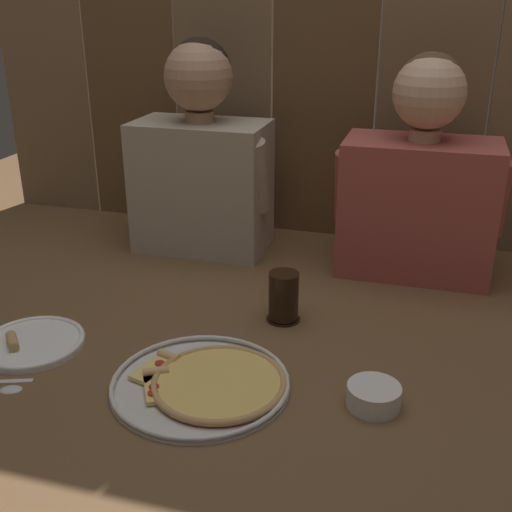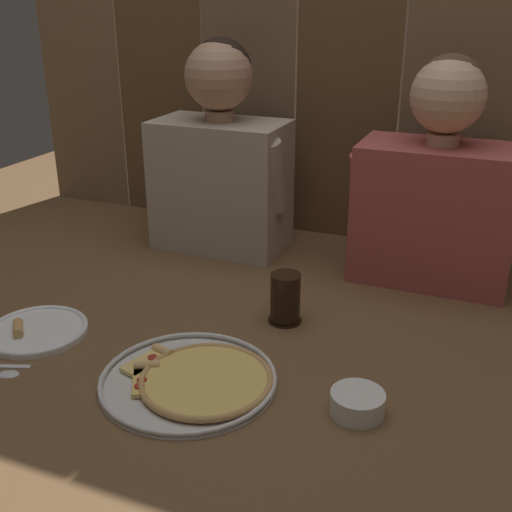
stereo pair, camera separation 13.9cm
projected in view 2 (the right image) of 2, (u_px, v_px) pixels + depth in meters
ground_plane at (246, 350)px, 1.37m from camera, size 3.20×3.20×0.00m
pizza_tray at (195, 379)px, 1.25m from camera, size 0.36×0.36×0.03m
dinner_plate at (37, 330)px, 1.43m from camera, size 0.23×0.23×0.03m
drinking_glass at (285, 298)px, 1.47m from camera, size 0.08×0.08×0.12m
dipping_bowl at (357, 402)px, 1.15m from camera, size 0.10×0.10×0.04m
diner_left at (220, 156)px, 1.83m from camera, size 0.42×0.22×0.61m
diner_right at (437, 186)px, 1.62m from camera, size 0.44×0.23×0.58m
wooden_backdrop_wall at (351, 41)px, 1.80m from camera, size 2.19×0.03×1.18m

